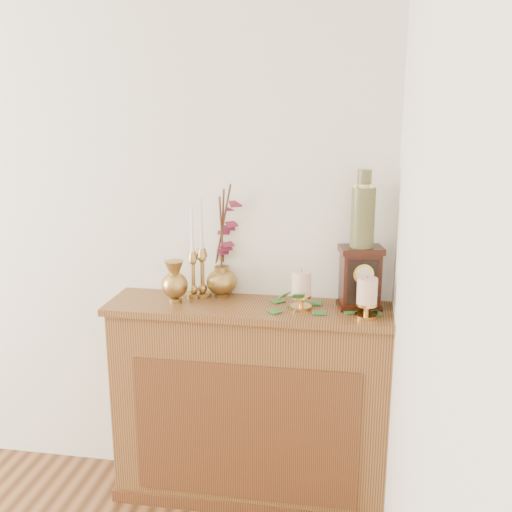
% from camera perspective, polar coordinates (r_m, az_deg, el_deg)
% --- Properties ---
extents(console_shelf, '(1.24, 0.34, 0.93)m').
position_cam_1_polar(console_shelf, '(2.77, -0.54, -14.40)').
color(console_shelf, brown).
rests_on(console_shelf, ground).
extents(candlestick_left, '(0.07, 0.07, 0.43)m').
position_cam_1_polar(candlestick_left, '(2.65, -6.03, -1.03)').
color(candlestick_left, '#AB8444').
rests_on(candlestick_left, console_shelf).
extents(candlestick_center, '(0.08, 0.08, 0.45)m').
position_cam_1_polar(candlestick_center, '(2.65, -5.15, -0.80)').
color(candlestick_center, '#AB8444').
rests_on(candlestick_center, console_shelf).
extents(bud_vase, '(0.11, 0.11, 0.18)m').
position_cam_1_polar(bud_vase, '(2.60, -7.75, -2.48)').
color(bud_vase, '#AB8444').
rests_on(bud_vase, console_shelf).
extents(ginger_jar, '(0.21, 0.22, 0.51)m').
position_cam_1_polar(ginger_jar, '(2.66, -2.84, 1.09)').
color(ginger_jar, '#AB8444').
rests_on(ginger_jar, console_shelf).
extents(pillar_candle_left, '(0.09, 0.09, 0.17)m').
position_cam_1_polar(pillar_candle_left, '(2.50, 4.34, -3.08)').
color(pillar_candle_left, gold).
rests_on(pillar_candle_left, console_shelf).
extents(pillar_candle_right, '(0.09, 0.09, 0.18)m').
position_cam_1_polar(pillar_candle_right, '(2.43, 10.52, -3.76)').
color(pillar_candle_right, gold).
rests_on(pillar_candle_right, console_shelf).
extents(ivy_garland, '(0.46, 0.22, 0.09)m').
position_cam_1_polar(ivy_garland, '(2.51, 7.69, -4.98)').
color(ivy_garland, '#276125').
rests_on(ivy_garland, console_shelf).
extents(mantel_clock, '(0.20, 0.16, 0.26)m').
position_cam_1_polar(mantel_clock, '(2.54, 9.89, -2.09)').
color(mantel_clock, black).
rests_on(mantel_clock, console_shelf).
extents(ceramic_vase, '(0.10, 0.10, 0.32)m').
position_cam_1_polar(ceramic_vase, '(2.48, 10.15, 4.08)').
color(ceramic_vase, '#172E24').
rests_on(ceramic_vase, mantel_clock).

